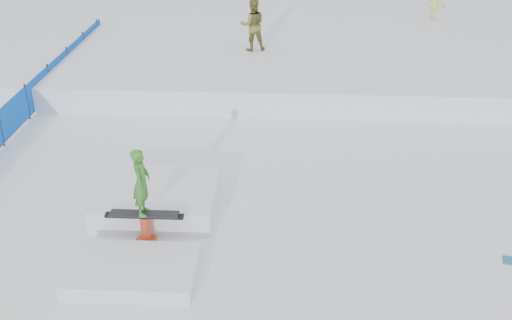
{
  "coord_description": "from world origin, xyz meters",
  "views": [
    {
      "loc": [
        1.18,
        -10.67,
        7.4
      ],
      "look_at": [
        0.5,
        2.0,
        1.1
      ],
      "focal_mm": 45.0,
      "sensor_mm": 36.0,
      "label": 1
    }
  ],
  "objects_px": {
    "safety_fence": "(27,102)",
    "walker_olive": "(253,25)",
    "walker_ygreen": "(435,2)",
    "jib_rail_feature": "(151,215)"
  },
  "relations": [
    {
      "from": "safety_fence",
      "to": "jib_rail_feature",
      "type": "bearing_deg",
      "value": -49.88
    },
    {
      "from": "safety_fence",
      "to": "walker_ygreen",
      "type": "distance_m",
      "value": 16.61
    },
    {
      "from": "walker_olive",
      "to": "safety_fence",
      "type": "bearing_deg",
      "value": 24.33
    },
    {
      "from": "safety_fence",
      "to": "walker_olive",
      "type": "relative_size",
      "value": 8.92
    },
    {
      "from": "walker_ygreen",
      "to": "walker_olive",
      "type": "bearing_deg",
      "value": 71.9
    },
    {
      "from": "walker_olive",
      "to": "walker_ygreen",
      "type": "height_order",
      "value": "walker_olive"
    },
    {
      "from": "walker_ygreen",
      "to": "jib_rail_feature",
      "type": "bearing_deg",
      "value": 98.75
    },
    {
      "from": "walker_ygreen",
      "to": "jib_rail_feature",
      "type": "relative_size",
      "value": 0.33
    },
    {
      "from": "jib_rail_feature",
      "to": "walker_olive",
      "type": "bearing_deg",
      "value": 81.56
    },
    {
      "from": "walker_olive",
      "to": "jib_rail_feature",
      "type": "bearing_deg",
      "value": 69.2
    }
  ]
}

